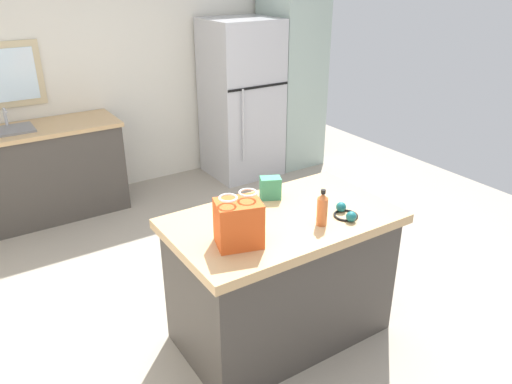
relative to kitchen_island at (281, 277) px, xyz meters
name	(u,v)px	position (x,y,z in m)	size (l,w,h in m)	color
ground	(273,296)	(0.19, 0.35, -0.45)	(6.41, 6.41, 0.00)	#9E9384
back_wall	(129,67)	(0.17, 3.02, 0.84)	(4.99, 0.13, 2.58)	silver
kitchen_island	(281,277)	(0.00, 0.00, 0.00)	(1.39, 0.83, 0.89)	#423D38
refrigerator	(241,100)	(1.29, 2.60, 0.43)	(0.77, 0.74, 1.76)	#B7B7BC
tall_cabinet	(291,79)	(1.99, 2.60, 0.59)	(0.59, 0.66, 2.07)	#9EB2A8
sink_counter	(43,172)	(-0.91, 2.66, 0.02)	(1.48, 0.60, 1.10)	#423D38
shopping_bag	(239,223)	(-0.39, -0.13, 0.57)	(0.29, 0.25, 0.30)	#DB511E
small_box	(270,188)	(0.09, 0.26, 0.51)	(0.13, 0.09, 0.15)	#388E66
bottle	(322,209)	(0.13, -0.20, 0.54)	(0.06, 0.06, 0.23)	#C66633
ear_defenders	(346,213)	(0.32, -0.20, 0.46)	(0.19, 0.19, 0.06)	black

